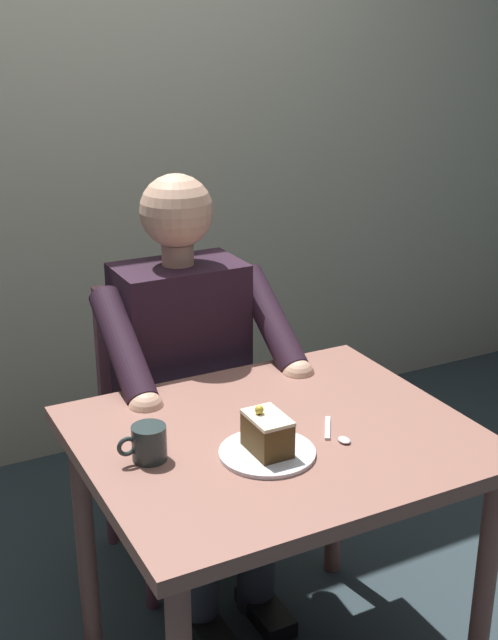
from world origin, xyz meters
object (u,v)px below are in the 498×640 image
(chair, at_px, (171,412))
(dessert_spoon, at_px, (336,434))
(dining_table, at_px, (276,469))
(cake_slice, at_px, (267,433))
(seated_person, at_px, (192,386))
(coffee_cup, at_px, (148,442))

(chair, height_order, dessert_spoon, chair)
(dining_table, relative_size, dessert_spoon, 6.52)
(chair, relative_size, cake_slice, 7.62)
(dining_table, xyz_separation_m, seated_person, (0.00, -0.50, 0.01))
(seated_person, relative_size, cake_slice, 10.71)
(dining_table, distance_m, coffee_cup, 0.34)
(chair, distance_m, coffee_cup, 0.77)
(cake_slice, xyz_separation_m, coffee_cup, (0.24, -0.10, -0.01))
(dining_table, bearing_deg, cake_slice, 49.35)
(chair, distance_m, cake_slice, 0.81)
(seated_person, bearing_deg, cake_slice, 83.15)
(cake_slice, height_order, coffee_cup, cake_slice)
(coffee_cup, bearing_deg, dessert_spoon, 166.87)
(dining_table, distance_m, chair, 0.69)
(coffee_cup, bearing_deg, dining_table, 176.32)
(dining_table, xyz_separation_m, chair, (0.00, -0.67, -0.15))
(coffee_cup, relative_size, dessert_spoon, 0.81)
(chair, bearing_deg, dessert_spoon, 98.68)
(chair, distance_m, dessert_spoon, 0.80)
(seated_person, relative_size, coffee_cup, 11.07)
(dining_table, xyz_separation_m, dessert_spoon, (-0.11, 0.08, 0.10))
(cake_slice, bearing_deg, seated_person, -96.85)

